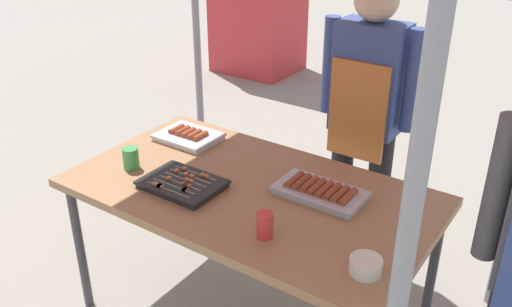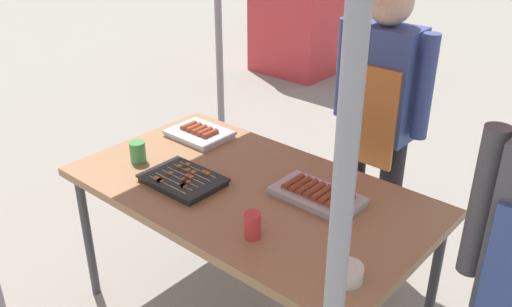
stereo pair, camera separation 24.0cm
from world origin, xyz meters
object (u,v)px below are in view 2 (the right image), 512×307
drink_cup_near_edge (138,152)px  tray_grilled_sausages (318,195)px  condiment_bowl (347,273)px  tray_pork_links (199,133)px  stall_table (249,198)px  tray_meat_skewers (183,180)px  vendor_woman (379,111)px  drink_cup_by_wok (253,225)px

drink_cup_near_edge → tray_grilled_sausages: bearing=18.0°
condiment_bowl → tray_pork_links: bearing=158.6°
stall_table → drink_cup_near_edge: (-0.56, -0.16, 0.10)m
tray_meat_skewers → condiment_bowl: bearing=-5.3°
tray_pork_links → drink_cup_near_edge: bearing=-92.5°
stall_table → vendor_woman: 0.82m
tray_grilled_sausages → tray_meat_skewers: tray_grilled_sausages is taller
tray_grilled_sausages → vendor_woman: 0.68m
tray_pork_links → drink_cup_near_edge: (-0.02, -0.39, 0.03)m
stall_table → tray_grilled_sausages: (0.29, 0.12, 0.08)m
stall_table → drink_cup_by_wok: 0.39m
tray_meat_skewers → condiment_bowl: size_ratio=3.03×
stall_table → tray_pork_links: bearing=157.4°
tray_grilled_sausages → drink_cup_by_wok: drink_cup_by_wok is taller
drink_cup_by_wok → vendor_woman: size_ratio=0.07×
stall_table → vendor_woman: vendor_woman is taller
tray_meat_skewers → tray_grilled_sausages: bearing=27.5°
stall_table → condiment_bowl: (0.66, -0.25, 0.08)m
tray_meat_skewers → drink_cup_by_wok: 0.52m
drink_cup_near_edge → condiment_bowl: bearing=-4.0°
drink_cup_by_wok → vendor_woman: 1.04m
drink_cup_near_edge → drink_cup_by_wok: size_ratio=0.97×
tray_grilled_sausages → condiment_bowl: (0.38, -0.36, 0.01)m
tray_pork_links → condiment_bowl: size_ratio=2.72×
stall_table → tray_pork_links: size_ratio=5.11×
stall_table → condiment_bowl: size_ratio=13.91×
tray_pork_links → vendor_woman: bearing=36.3°
tray_meat_skewers → drink_cup_by_wok: drink_cup_by_wok is taller
condiment_bowl → vendor_woman: 1.13m
tray_meat_skewers → drink_cup_near_edge: 0.32m
drink_cup_near_edge → stall_table: bearing=15.8°
condiment_bowl → drink_cup_near_edge: bearing=176.0°
tray_pork_links → drink_cup_by_wok: 0.94m
tray_grilled_sausages → tray_pork_links: size_ratio=1.23×
vendor_woman → drink_cup_near_edge: bearing=50.9°
stall_table → tray_meat_skewers: 0.30m
tray_meat_skewers → vendor_woman: (0.44, 0.93, 0.16)m
tray_meat_skewers → tray_pork_links: bearing=127.5°
tray_meat_skewers → drink_cup_by_wok: bearing=-11.8°
tray_grilled_sausages → drink_cup_near_edge: (-0.85, -0.28, 0.03)m
drink_cup_by_wok → tray_meat_skewers: bearing=168.2°
tray_grilled_sausages → vendor_woman: bearing=98.5°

